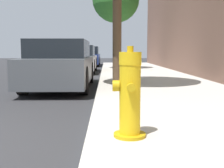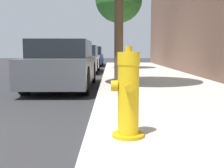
{
  "view_description": "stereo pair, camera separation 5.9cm",
  "coord_description": "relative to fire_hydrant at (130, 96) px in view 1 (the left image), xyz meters",
  "views": [
    {
      "loc": [
        2.31,
        -2.58,
        1.08
      ],
      "look_at": [
        2.4,
        1.59,
        0.59
      ],
      "focal_mm": 45.0,
      "sensor_mm": 36.0,
      "label": 1
    },
    {
      "loc": [
        2.37,
        -2.59,
        1.08
      ],
      "look_at": [
        2.4,
        1.59,
        0.59
      ],
      "focal_mm": 45.0,
      "sensor_mm": 36.0,
      "label": 2
    }
  ],
  "objects": [
    {
      "name": "parked_car_far",
      "position": [
        -1.6,
        17.68,
        0.07
      ],
      "size": [
        1.71,
        4.52,
        1.39
      ],
      "color": "navy",
      "rests_on": "ground_plane"
    },
    {
      "name": "fire_hydrant",
      "position": [
        0.0,
        0.0,
        0.0
      ],
      "size": [
        0.36,
        0.35,
        0.98
      ],
      "color": "#C39C11",
      "rests_on": "sidewalk_slab"
    },
    {
      "name": "parked_car_near",
      "position": [
        -1.55,
        5.19,
        0.08
      ],
      "size": [
        1.69,
        4.29,
        1.38
      ],
      "color": "#4C5156",
      "rests_on": "ground_plane"
    },
    {
      "name": "parked_car_mid",
      "position": [
        -1.72,
        11.35,
        0.06
      ],
      "size": [
        1.88,
        4.17,
        1.35
      ],
      "color": "silver",
      "rests_on": "ground_plane"
    }
  ]
}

